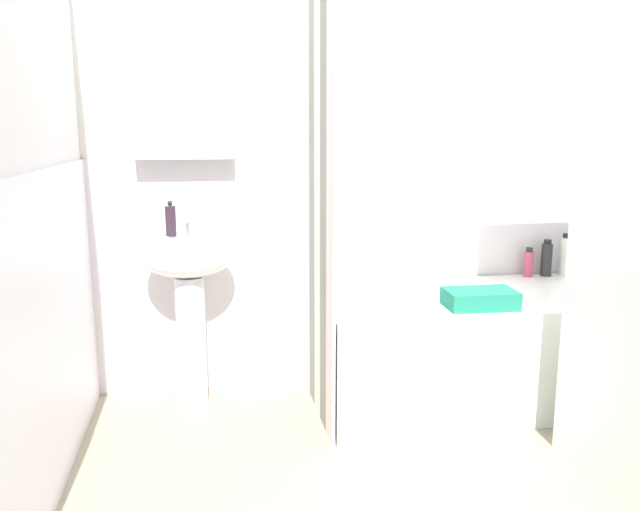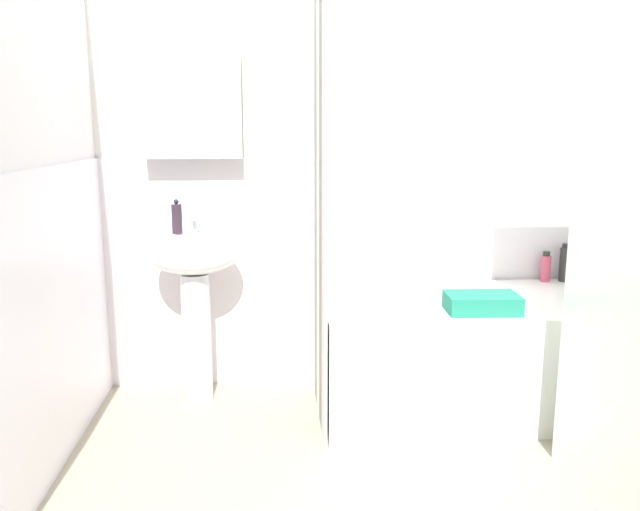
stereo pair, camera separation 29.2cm
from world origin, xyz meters
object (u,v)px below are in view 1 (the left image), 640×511
Objects in this scene: bathtub at (472,347)px; shampoo_bottle at (546,259)px; soap_dispenser at (171,220)px; conditioner_bottle at (529,263)px; body_wash_bottle at (566,255)px; towel_folded at (480,299)px; sink at (189,282)px.

shampoo_bottle is (0.55, 0.32, 0.37)m from bathtub.
conditioner_bottle is (1.90, 0.14, -0.30)m from soap_dispenser.
conditioner_bottle is (0.45, 0.32, 0.35)m from bathtub.
soap_dispenser is 0.11× the size of bathtub.
bathtub is at bearing -154.88° from body_wash_bottle.
soap_dispenser is 0.82× the size of shampoo_bottle.
soap_dispenser is 0.53× the size of towel_folded.
soap_dispenser is 1.02× the size of conditioner_bottle.
shampoo_bottle is 0.82m from towel_folded.
sink is at bearing -175.68° from conditioner_bottle.
bathtub is 0.39m from towel_folded.
body_wash_bottle is at bearing 3.61° from sink.
body_wash_bottle reaches higher than shampoo_bottle.
bathtub is (1.37, -0.18, -0.35)m from sink.
sink is 1.83m from conditioner_bottle.
body_wash_bottle is 0.22m from conditioner_bottle.
sink is 5.12× the size of soap_dispenser.
soap_dispenser reaches higher than shampoo_bottle.
towel_folded is at bearing -139.39° from shampoo_bottle.
conditioner_bottle is at bearing 178.17° from shampoo_bottle.
sink is at bearing -176.01° from shampoo_bottle.
sink is at bearing 162.86° from towel_folded.
towel_folded is (-0.62, -0.54, -0.06)m from shampoo_bottle.
conditioner_bottle is at bearing 45.96° from towel_folded.
towel_folded is (1.30, -0.40, -0.04)m from sink.
bathtub is 0.74m from shampoo_bottle.
soap_dispenser is 1.60m from bathtub.
sink reaches higher than conditioner_bottle.
sink reaches higher than shampoo_bottle.
body_wash_bottle is 0.11m from shampoo_bottle.
body_wash_bottle is 1.16× the size of shampoo_bottle.
shampoo_bottle is 0.11m from conditioner_bottle.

